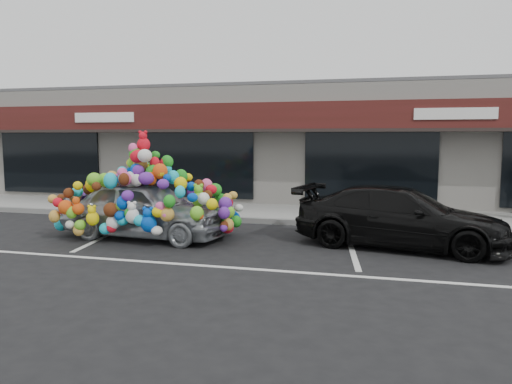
# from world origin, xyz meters

# --- Properties ---
(ground) EXTENTS (90.00, 90.00, 0.00)m
(ground) POSITION_xyz_m (0.00, 0.00, 0.00)
(ground) COLOR black
(ground) RESTS_ON ground
(shop_building) EXTENTS (24.00, 7.20, 4.31)m
(shop_building) POSITION_xyz_m (0.00, 8.44, 2.16)
(shop_building) COLOR white
(shop_building) RESTS_ON ground
(sidewalk) EXTENTS (26.00, 3.00, 0.15)m
(sidewalk) POSITION_xyz_m (0.00, 4.00, 0.07)
(sidewalk) COLOR gray
(sidewalk) RESTS_ON ground
(kerb) EXTENTS (26.00, 0.18, 0.16)m
(kerb) POSITION_xyz_m (0.00, 2.50, 0.07)
(kerb) COLOR slate
(kerb) RESTS_ON ground
(parking_stripe_left) EXTENTS (0.73, 4.37, 0.01)m
(parking_stripe_left) POSITION_xyz_m (-3.20, 0.20, 0.00)
(parking_stripe_left) COLOR silver
(parking_stripe_left) RESTS_ON ground
(parking_stripe_mid) EXTENTS (0.73, 4.37, 0.01)m
(parking_stripe_mid) POSITION_xyz_m (2.80, 0.20, 0.00)
(parking_stripe_mid) COLOR silver
(parking_stripe_mid) RESTS_ON ground
(lane_line) EXTENTS (14.00, 0.12, 0.01)m
(lane_line) POSITION_xyz_m (2.00, -2.30, 0.00)
(lane_line) COLOR silver
(lane_line) RESTS_ON ground
(toy_car) EXTENTS (3.00, 4.55, 2.57)m
(toy_car) POSITION_xyz_m (-2.09, -0.15, 0.87)
(toy_car) COLOR #B3B9BF
(toy_car) RESTS_ON ground
(black_sedan) EXTENTS (2.79, 4.93, 1.35)m
(black_sedan) POSITION_xyz_m (3.87, 0.35, 0.67)
(black_sedan) COLOR black
(black_sedan) RESTS_ON ground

